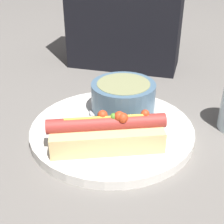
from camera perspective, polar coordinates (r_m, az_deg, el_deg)
name	(u,v)px	position (r m, az deg, el deg)	size (l,w,h in m)	color
ground_plane	(112,134)	(0.57, 0.00, -4.01)	(4.00, 4.00, 0.00)	slate
dinner_plate	(112,130)	(0.57, 0.00, -3.31)	(0.29, 0.29, 0.02)	white
hot_dog	(107,133)	(0.50, -0.91, -3.87)	(0.19, 0.13, 0.06)	#E5C17F
soup_bowl	(123,96)	(0.60, 2.08, 2.94)	(0.12, 0.12, 0.06)	slate
spoon	(92,116)	(0.59, -3.66, -0.83)	(0.04, 0.16, 0.01)	#B7B7BC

